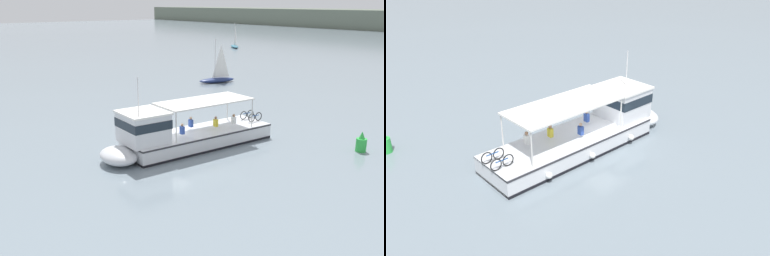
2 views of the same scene
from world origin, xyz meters
The scene contains 2 objects.
ground_plane centered at (0.00, 0.00, 0.00)m, with size 400.00×400.00×0.00m, color gray.
ferry_main centered at (0.60, 0.64, 1.02)m, with size 3.90×12.94×5.32m.
Camera 2 is at (-14.39, 16.14, 11.52)m, focal length 36.75 mm.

